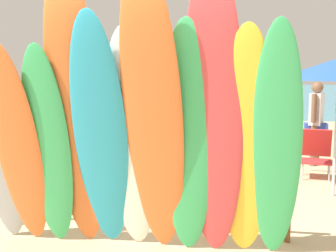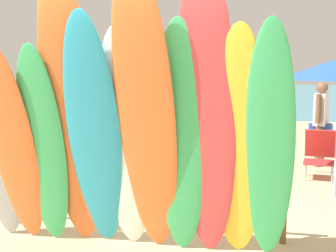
{
  "view_description": "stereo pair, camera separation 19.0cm",
  "coord_description": "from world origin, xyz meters",
  "px_view_note": "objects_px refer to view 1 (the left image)",
  "views": [
    {
      "loc": [
        1.06,
        -4.7,
        1.83
      ],
      "look_at": [
        0.0,
        1.6,
        1.02
      ],
      "focal_mm": 47.51,
      "sensor_mm": 36.0,
      "label": 1
    },
    {
      "loc": [
        1.25,
        -4.67,
        1.83
      ],
      "look_at": [
        0.0,
        1.6,
        1.02
      ],
      "focal_mm": 47.51,
      "sensor_mm": 36.0,
      "label": 2
    }
  ],
  "objects_px": {
    "surfboard_green_2": "(48,149)",
    "surfboard_green_10": "(276,145)",
    "surfboard_white_5": "(131,143)",
    "beachgoer_strolling": "(316,117)",
    "surfboard_yellow_9": "(246,146)",
    "beachgoer_midbeach": "(84,114)",
    "surfboard_red_8": "(214,116)",
    "surfboard_orange_1": "(18,148)",
    "surfboard_orange_3": "(77,114)",
    "surfboard_teal_4": "(101,136)",
    "surfboard_green_7": "(187,142)",
    "beachgoer_by_water": "(236,106)",
    "surfboard_orange_6": "(153,116)",
    "surfboard_rack": "(144,184)",
    "beach_chair_blue": "(316,152)",
    "distant_boat": "(217,101)"
  },
  "relations": [
    {
      "from": "surfboard_orange_3",
      "to": "surfboard_green_7",
      "type": "distance_m",
      "value": 1.12
    },
    {
      "from": "surfboard_yellow_9",
      "to": "beachgoer_midbeach",
      "type": "height_order",
      "value": "surfboard_yellow_9"
    },
    {
      "from": "surfboard_green_2",
      "to": "surfboard_orange_6",
      "type": "relative_size",
      "value": 0.74
    },
    {
      "from": "surfboard_yellow_9",
      "to": "beachgoer_midbeach",
      "type": "relative_size",
      "value": 1.34
    },
    {
      "from": "surfboard_orange_1",
      "to": "distant_boat",
      "type": "bearing_deg",
      "value": 92.3
    },
    {
      "from": "surfboard_green_2",
      "to": "surfboard_green_10",
      "type": "xyz_separation_m",
      "value": [
        2.23,
        0.01,
        0.09
      ]
    },
    {
      "from": "surfboard_rack",
      "to": "surfboard_green_7",
      "type": "xyz_separation_m",
      "value": [
        0.55,
        -0.57,
        0.58
      ]
    },
    {
      "from": "beach_chair_blue",
      "to": "surfboard_green_2",
      "type": "bearing_deg",
      "value": -122.57
    },
    {
      "from": "surfboard_red_8",
      "to": "surfboard_green_10",
      "type": "distance_m",
      "value": 0.63
    },
    {
      "from": "surfboard_green_2",
      "to": "beachgoer_midbeach",
      "type": "relative_size",
      "value": 1.24
    },
    {
      "from": "surfboard_teal_4",
      "to": "beach_chair_blue",
      "type": "xyz_separation_m",
      "value": [
        2.63,
        3.73,
        -0.76
      ]
    },
    {
      "from": "beachgoer_strolling",
      "to": "beachgoer_by_water",
      "type": "bearing_deg",
      "value": 52.87
    },
    {
      "from": "surfboard_green_10",
      "to": "beachgoer_strolling",
      "type": "distance_m",
      "value": 4.85
    },
    {
      "from": "beachgoer_midbeach",
      "to": "beachgoer_by_water",
      "type": "bearing_deg",
      "value": -74.75
    },
    {
      "from": "surfboard_white_5",
      "to": "surfboard_red_8",
      "type": "relative_size",
      "value": 0.8
    },
    {
      "from": "surfboard_red_8",
      "to": "surfboard_rack",
      "type": "bearing_deg",
      "value": 147.04
    },
    {
      "from": "surfboard_orange_1",
      "to": "beachgoer_midbeach",
      "type": "height_order",
      "value": "surfboard_orange_1"
    },
    {
      "from": "surfboard_white_5",
      "to": "surfboard_green_7",
      "type": "distance_m",
      "value": 0.56
    },
    {
      "from": "surfboard_yellow_9",
      "to": "surfboard_green_10",
      "type": "height_order",
      "value": "surfboard_green_10"
    },
    {
      "from": "beachgoer_midbeach",
      "to": "beachgoer_strolling",
      "type": "bearing_deg",
      "value": -113.28
    },
    {
      "from": "surfboard_orange_1",
      "to": "surfboard_teal_4",
      "type": "relative_size",
      "value": 0.88
    },
    {
      "from": "surfboard_orange_6",
      "to": "beachgoer_midbeach",
      "type": "bearing_deg",
      "value": 123.94
    },
    {
      "from": "beachgoer_by_water",
      "to": "beach_chair_blue",
      "type": "distance_m",
      "value": 3.76
    },
    {
      "from": "surfboard_white_5",
      "to": "beachgoer_strolling",
      "type": "height_order",
      "value": "surfboard_white_5"
    },
    {
      "from": "surfboard_green_10",
      "to": "surfboard_green_2",
      "type": "bearing_deg",
      "value": -176.72
    },
    {
      "from": "surfboard_green_10",
      "to": "surfboard_teal_4",
      "type": "bearing_deg",
      "value": -176.02
    },
    {
      "from": "surfboard_orange_1",
      "to": "surfboard_green_7",
      "type": "xyz_separation_m",
      "value": [
        1.72,
        0.04,
        0.1
      ]
    },
    {
      "from": "surfboard_orange_1",
      "to": "surfboard_red_8",
      "type": "distance_m",
      "value": 2.0
    },
    {
      "from": "beachgoer_midbeach",
      "to": "beach_chair_blue",
      "type": "bearing_deg",
      "value": -126.52
    },
    {
      "from": "surfboard_yellow_9",
      "to": "surfboard_green_7",
      "type": "bearing_deg",
      "value": -177.11
    },
    {
      "from": "surfboard_orange_1",
      "to": "surfboard_green_10",
      "type": "relative_size",
      "value": 0.92
    },
    {
      "from": "surfboard_orange_1",
      "to": "surfboard_teal_4",
      "type": "bearing_deg",
      "value": 5.37
    },
    {
      "from": "surfboard_orange_3",
      "to": "surfboard_orange_6",
      "type": "relative_size",
      "value": 0.99
    },
    {
      "from": "surfboard_white_5",
      "to": "surfboard_green_7",
      "type": "relative_size",
      "value": 0.98
    },
    {
      "from": "surfboard_red_8",
      "to": "surfboard_green_10",
      "type": "xyz_separation_m",
      "value": [
        0.58,
        0.03,
        -0.26
      ]
    },
    {
      "from": "surfboard_orange_6",
      "to": "surfboard_green_7",
      "type": "distance_m",
      "value": 0.42
    },
    {
      "from": "beachgoer_strolling",
      "to": "surfboard_yellow_9",
      "type": "bearing_deg",
      "value": -176.09
    },
    {
      "from": "surfboard_red_8",
      "to": "distant_boat",
      "type": "height_order",
      "value": "surfboard_red_8"
    },
    {
      "from": "surfboard_rack",
      "to": "surfboard_green_2",
      "type": "distance_m",
      "value": 1.14
    },
    {
      "from": "surfboard_orange_1",
      "to": "beachgoer_by_water",
      "type": "distance_m",
      "value": 7.48
    },
    {
      "from": "surfboard_white_5",
      "to": "surfboard_green_10",
      "type": "relative_size",
      "value": 0.98
    },
    {
      "from": "surfboard_orange_6",
      "to": "surfboard_red_8",
      "type": "relative_size",
      "value": 1.02
    },
    {
      "from": "surfboard_white_5",
      "to": "beachgoer_strolling",
      "type": "bearing_deg",
      "value": 61.63
    },
    {
      "from": "surfboard_rack",
      "to": "surfboard_orange_6",
      "type": "height_order",
      "value": "surfboard_orange_6"
    },
    {
      "from": "surfboard_white_5",
      "to": "beachgoer_strolling",
      "type": "xyz_separation_m",
      "value": [
        2.47,
        4.69,
        -0.2
      ]
    },
    {
      "from": "beachgoer_midbeach",
      "to": "beachgoer_strolling",
      "type": "height_order",
      "value": "beachgoer_midbeach"
    },
    {
      "from": "surfboard_orange_3",
      "to": "beachgoer_midbeach",
      "type": "xyz_separation_m",
      "value": [
        -1.41,
        3.99,
        -0.41
      ]
    },
    {
      "from": "surfboard_orange_3",
      "to": "surfboard_yellow_9",
      "type": "bearing_deg",
      "value": 0.01
    },
    {
      "from": "surfboard_orange_3",
      "to": "surfboard_yellow_9",
      "type": "distance_m",
      "value": 1.66
    },
    {
      "from": "beachgoer_strolling",
      "to": "surfboard_teal_4",
      "type": "bearing_deg",
      "value": 169.92
    }
  ]
}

